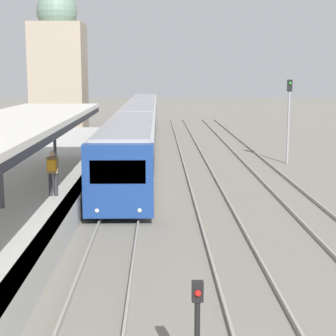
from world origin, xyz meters
name	(u,v)px	position (x,y,z in m)	size (l,w,h in m)	color
platform_canopy	(0,127)	(-3.73, 11.53, 3.75)	(4.00, 24.66, 2.83)	beige
person_on_platform	(53,170)	(-2.40, 13.33, 2.02)	(0.40, 0.40, 1.66)	#2D2D33
train_near	(139,122)	(0.00, 36.86, 1.71)	(2.61, 47.74, 3.08)	navy
signal_post_near	(197,324)	(2.12, 2.18, 1.23)	(0.20, 0.21, 2.00)	black
signal_mast_far	(289,111)	(9.40, 27.06, 3.21)	(0.28, 0.29, 5.12)	gray
distant_domed_building	(59,67)	(-7.69, 45.86, 6.08)	(4.78, 4.78, 12.85)	gray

